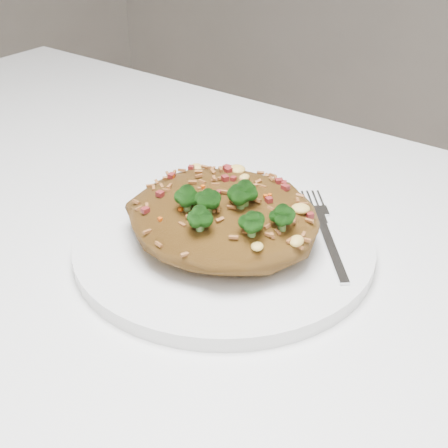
# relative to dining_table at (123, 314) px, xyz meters

# --- Properties ---
(dining_table) EXTENTS (1.20, 0.80, 0.75)m
(dining_table) POSITION_rel_dining_table_xyz_m (0.00, 0.00, 0.00)
(dining_table) COLOR white
(dining_table) RESTS_ON ground
(plate) EXTENTS (0.28, 0.28, 0.01)m
(plate) POSITION_rel_dining_table_xyz_m (0.09, 0.05, 0.10)
(plate) COLOR white
(plate) RESTS_ON dining_table
(fried_rice) EXTENTS (0.18, 0.17, 0.07)m
(fried_rice) POSITION_rel_dining_table_xyz_m (0.09, 0.05, 0.14)
(fried_rice) COLOR brown
(fried_rice) RESTS_ON plate
(fork) EXTENTS (0.12, 0.13, 0.00)m
(fork) POSITION_rel_dining_table_xyz_m (0.17, 0.11, 0.11)
(fork) COLOR silver
(fork) RESTS_ON plate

